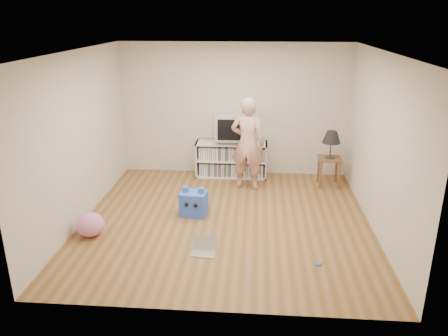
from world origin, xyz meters
The scene contains 13 objects.
ground centered at (0.00, 0.00, 0.00)m, with size 4.50×4.50×0.00m, color brown.
walls centered at (0.00, 0.00, 1.30)m, with size 4.52×4.52×2.60m.
ceiling centered at (0.00, 0.00, 2.60)m, with size 4.50×4.50×0.01m, color white.
media_unit centered at (-0.04, 2.04, 0.35)m, with size 1.40×0.45×0.70m.
dvd_deck centered at (-0.04, 2.02, 0.73)m, with size 0.45×0.35×0.07m, color gray.
crt_tv centered at (-0.04, 2.02, 1.02)m, with size 0.60×0.53×0.50m.
side_table centered at (1.83, 1.65, 0.42)m, with size 0.42×0.42×0.55m.
table_lamp centered at (1.83, 1.65, 0.94)m, with size 0.34×0.34×0.52m.
person centered at (0.29, 1.42, 0.86)m, with size 0.63×0.41×1.73m, color #D8A493.
laptop centered at (-0.22, -0.98, 0.06)m, with size 0.35×0.29×0.23m.
playing_cards centered at (1.31, -1.19, 0.01)m, with size 0.07×0.09×0.02m, color #4A5CC7.
plush_blue centered at (-0.53, 0.18, 0.20)m, with size 0.45×0.40×0.48m.
plush_pink centered at (-1.95, -0.64, 0.17)m, with size 0.41×0.41×0.35m, color pink.
Camera 1 is at (0.46, -6.22, 3.10)m, focal length 35.00 mm.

